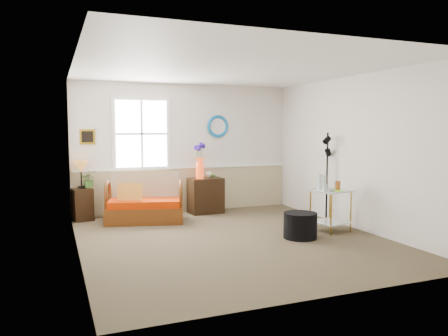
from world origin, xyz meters
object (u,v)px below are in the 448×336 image
object	(u,v)px
loveseat	(145,198)
lamp_stand	(83,205)
side_table	(330,211)
ottoman	(300,225)
cabinet	(206,196)
floor_lamp	(327,177)

from	to	relation	value
loveseat	lamp_stand	world-z (taller)	loveseat
lamp_stand	side_table	size ratio (longest dim) A/B	0.86
side_table	ottoman	distance (m)	0.75
loveseat	side_table	bearing A→B (deg)	-19.70
cabinet	ottoman	distance (m)	2.57
lamp_stand	ottoman	xyz separation A→B (m)	(3.06, -2.62, -0.10)
cabinet	floor_lamp	distance (m)	2.44
floor_lamp	ottoman	distance (m)	1.53
cabinet	side_table	size ratio (longest dim) A/B	1.02
loveseat	cabinet	bearing A→B (deg)	31.22
lamp_stand	floor_lamp	bearing A→B (deg)	-22.74
lamp_stand	side_table	world-z (taller)	side_table
loveseat	lamp_stand	bearing A→B (deg)	168.49
loveseat	side_table	distance (m)	3.30
floor_lamp	side_table	bearing A→B (deg)	-135.94
side_table	floor_lamp	distance (m)	0.90
loveseat	side_table	xyz separation A→B (m)	(2.71, -1.88, -0.10)
lamp_stand	floor_lamp	size ratio (longest dim) A/B	0.37
loveseat	floor_lamp	bearing A→B (deg)	-6.35
floor_lamp	lamp_stand	bearing A→B (deg)	141.12
side_table	floor_lamp	xyz separation A→B (m)	(0.38, 0.67, 0.47)
cabinet	lamp_stand	bearing A→B (deg)	172.67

